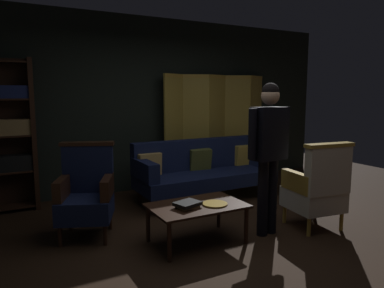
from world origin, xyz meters
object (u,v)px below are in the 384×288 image
(standing_figure, at_px, (269,145))
(book_tan_leather, at_px, (187,206))
(coffee_table, at_px, (197,209))
(velvet_couch, at_px, (203,169))
(book_black_cloth, at_px, (187,203))
(armchair_gilt_accent, at_px, (317,188))
(brass_tray, at_px, (215,204))
(folding_screen, at_px, (217,127))
(armchair_wing_left, at_px, (86,193))

(standing_figure, bearing_deg, book_tan_leather, 172.50)
(coffee_table, bearing_deg, velvet_couch, 57.40)
(standing_figure, distance_m, book_black_cloth, 1.11)
(coffee_table, relative_size, book_tan_leather, 5.11)
(velvet_couch, bearing_deg, book_tan_leather, -125.59)
(armchair_gilt_accent, relative_size, book_black_cloth, 4.15)
(brass_tray, bearing_deg, book_tan_leather, 169.91)
(folding_screen, distance_m, book_tan_leather, 2.90)
(folding_screen, height_order, book_black_cloth, folding_screen)
(velvet_couch, bearing_deg, book_black_cloth, -125.59)
(armchair_wing_left, distance_m, book_black_cloth, 1.17)
(velvet_couch, distance_m, book_tan_leather, 1.78)
(standing_figure, relative_size, book_black_cloth, 6.79)
(book_tan_leather, bearing_deg, armchair_gilt_accent, -10.05)
(velvet_couch, distance_m, book_black_cloth, 1.78)
(armchair_wing_left, height_order, brass_tray, armchair_wing_left)
(coffee_table, height_order, armchair_gilt_accent, armchair_gilt_accent)
(velvet_couch, relative_size, book_tan_leather, 10.83)
(standing_figure, height_order, brass_tray, standing_figure)
(armchair_gilt_accent, distance_m, armchair_wing_left, 2.65)
(folding_screen, relative_size, book_tan_leather, 10.81)
(velvet_couch, distance_m, armchair_wing_left, 1.99)
(book_tan_leather, bearing_deg, coffee_table, 15.76)
(book_tan_leather, height_order, brass_tray, book_tan_leather)
(armchair_wing_left, bearing_deg, folding_screen, 28.58)
(velvet_couch, relative_size, brass_tray, 7.92)
(coffee_table, xyz_separation_m, brass_tray, (0.17, -0.09, 0.05))
(book_tan_leather, height_order, book_black_cloth, book_black_cloth)
(velvet_couch, distance_m, brass_tray, 1.67)
(velvet_couch, xyz_separation_m, book_tan_leather, (-1.04, -1.45, -0.02))
(coffee_table, height_order, brass_tray, brass_tray)
(brass_tray, bearing_deg, folding_screen, 57.26)
(folding_screen, xyz_separation_m, armchair_wing_left, (-2.62, -1.43, -0.50))
(armchair_wing_left, xyz_separation_m, standing_figure, (1.80, -0.93, 0.54))
(folding_screen, xyz_separation_m, velvet_couch, (-0.73, -0.78, -0.53))
(velvet_couch, xyz_separation_m, brass_tray, (-0.74, -1.50, -0.03))
(velvet_couch, relative_size, coffee_table, 2.12)
(velvet_couch, relative_size, armchair_gilt_accent, 2.04)
(book_tan_leather, distance_m, brass_tray, 0.31)
(armchair_gilt_accent, bearing_deg, folding_screen, 85.42)
(folding_screen, relative_size, book_black_cloth, 8.45)
(folding_screen, distance_m, book_black_cloth, 2.90)
(book_tan_leather, bearing_deg, velvet_couch, 54.41)
(velvet_couch, bearing_deg, armchair_wing_left, -161.14)
(folding_screen, relative_size, armchair_wing_left, 2.03)
(velvet_couch, height_order, armchair_gilt_accent, armchair_gilt_accent)
(velvet_couch, height_order, book_tan_leather, velvet_couch)
(standing_figure, bearing_deg, coffee_table, 168.70)
(folding_screen, bearing_deg, armchair_gilt_accent, -94.58)
(coffee_table, height_order, armchair_wing_left, armchair_wing_left)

